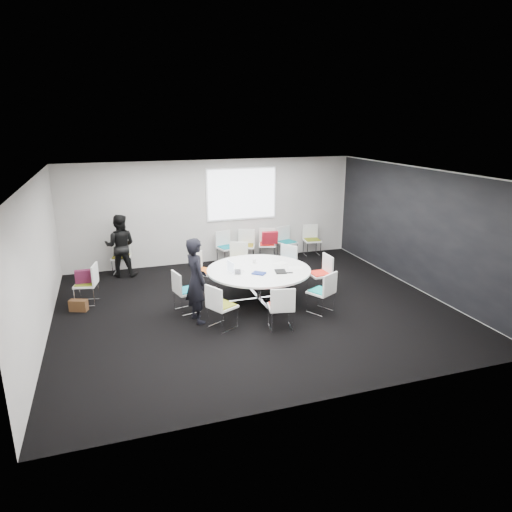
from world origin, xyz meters
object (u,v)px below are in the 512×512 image
object	(u,v)px
chair_spare_left	(87,291)
person_main	(196,280)
chair_back_a	(227,254)
cup	(254,261)
laptop	(240,272)
maroon_bag	(85,276)
chair_ring_a	(320,281)
chair_back_e	(312,246)
chair_ring_g	(281,316)
chair_ring_h	(321,300)
chair_ring_b	(285,271)
chair_back_c	(267,250)
brown_bag	(79,305)
chair_back_b	(246,252)
conference_table	(259,277)
chair_ring_c	(238,267)
chair_ring_f	(222,314)
chair_ring_e	(186,299)
chair_back_d	(287,248)
chair_ring_d	(205,279)
person_back	(120,246)

from	to	relation	value
chair_spare_left	person_main	xyz separation A→B (m)	(2.07, -1.61, 0.57)
chair_back_a	cup	bearing A→B (deg)	72.94
laptop	maroon_bag	bearing A→B (deg)	85.04
chair_ring_a	chair_spare_left	xyz separation A→B (m)	(-5.02, 0.97, 0.00)
chair_back_a	chair_back_e	world-z (taller)	same
chair_ring_g	chair_spare_left	distance (m)	4.28
chair_ring_a	chair_ring_h	distance (m)	1.12
chair_ring_a	maroon_bag	xyz separation A→B (m)	(-5.04, 0.98, 0.34)
chair_ring_b	chair_back_c	bearing A→B (deg)	-43.86
chair_back_e	chair_ring_g	bearing A→B (deg)	65.09
maroon_bag	laptop	bearing A→B (deg)	-19.27
chair_ring_h	cup	world-z (taller)	chair_ring_h
chair_back_c	person_main	xyz separation A→B (m)	(-2.67, -3.42, 0.57)
maroon_bag	brown_bag	size ratio (longest dim) A/B	1.11
chair_ring_h	chair_back_b	world-z (taller)	same
conference_table	chair_ring_b	distance (m)	1.43
chair_ring_g	conference_table	bearing A→B (deg)	99.00
chair_ring_c	chair_ring_f	distance (m)	2.88
conference_table	chair_back_a	world-z (taller)	chair_back_a
conference_table	chair_back_a	xyz separation A→B (m)	(0.03, 2.86, -0.27)
chair_ring_e	chair_spare_left	world-z (taller)	same
chair_back_c	person_main	bearing A→B (deg)	71.06
chair_ring_h	chair_ring_e	bearing A→B (deg)	132.01
chair_ring_g	chair_back_d	world-z (taller)	same
chair_ring_h	maroon_bag	world-z (taller)	chair_ring_h
conference_table	chair_back_e	xyz separation A→B (m)	(2.59, 2.85, -0.27)
cup	chair_ring_e	bearing A→B (deg)	-162.17
chair_ring_d	brown_bag	bearing A→B (deg)	-40.23
person_back	chair_ring_f	bearing A→B (deg)	128.24
chair_spare_left	chair_back_a	bearing A→B (deg)	-49.82
conference_table	person_back	distance (m)	3.85
chair_back_e	brown_bag	size ratio (longest dim) A/B	2.44
chair_back_b	chair_ring_h	bearing A→B (deg)	116.80
chair_ring_b	chair_spare_left	bearing A→B (deg)	52.00
chair_ring_f	chair_back_e	size ratio (longest dim) A/B	1.00
cup	brown_bag	distance (m)	3.84
cup	person_main	bearing A→B (deg)	-145.25
chair_back_b	person_back	xyz separation A→B (m)	(-3.35, -0.18, 0.52)
chair_back_a	person_main	xyz separation A→B (m)	(-1.51, -3.47, 0.57)
chair_back_a	chair_back_c	xyz separation A→B (m)	(1.16, -0.05, 0.00)
chair_ring_a	chair_ring_b	size ratio (longest dim) A/B	1.00
chair_back_d	brown_bag	bearing A→B (deg)	6.00
chair_back_a	person_back	world-z (taller)	person_back
chair_ring_g	chair_back_a	distance (m)	4.33
chair_ring_d	chair_back_d	world-z (taller)	same
chair_ring_b	person_back	distance (m)	4.15
chair_ring_a	person_main	xyz separation A→B (m)	(-2.95, -0.64, 0.57)
chair_back_d	person_back	size ratio (longest dim) A/B	0.56
chair_ring_b	brown_bag	bearing A→B (deg)	56.34
chair_spare_left	person_back	xyz separation A→B (m)	(0.79, 1.66, 0.52)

